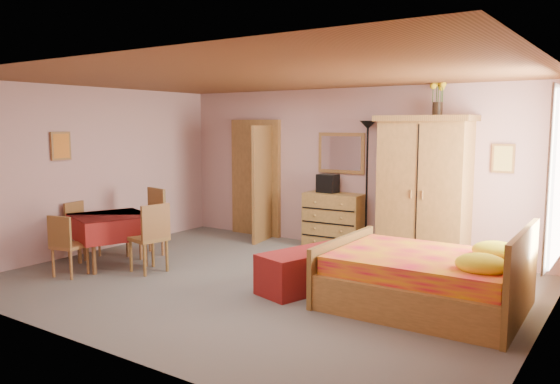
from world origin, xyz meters
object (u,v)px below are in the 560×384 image
Objects in this scene: wall_mirror at (341,153)px; dining_table at (112,240)px; stereo at (328,183)px; sunflower_vase at (438,97)px; floor_lamp at (367,187)px; chair_east at (148,237)px; chair_south at (70,245)px; wardrobe at (424,190)px; bed at (424,264)px; bench at (313,269)px; chair_north at (145,222)px; chest_of_drawers at (334,221)px; chair_west at (84,230)px.

dining_table is at bearing -125.20° from wall_mirror.
stereo is 0.62× the size of sunflower_vase.
chair_east is (-1.96, -2.76, -0.56)m from floor_lamp.
floor_lamp is 2.49× the size of chair_south.
chair_south is at bearing -119.81° from wall_mirror.
wardrobe is at bearing -10.44° from wall_mirror.
wall_mirror reaches higher than stereo.
wardrobe is 1.34m from sunflower_vase.
stereo is 3.15m from bed.
floor_lamp is 4.44m from chair_south.
floor_lamp is at bearing 3.79° from stereo.
bench is (-1.37, -0.09, -0.24)m from bed.
wall_mirror is at bearing 164.71° from floor_lamp.
chair_north is (-0.05, 0.67, 0.15)m from dining_table.
chair_east is (0.71, 0.05, 0.11)m from dining_table.
floor_lamp reaches higher than dining_table.
chest_of_drawers is at bearing -89.45° from wall_mirror.
wardrobe is at bearing -5.74° from chest_of_drawers.
bed reaches higher than chair_south.
chair_west is 1.42m from chair_east.
wall_mirror is 1.00× the size of chair_west.
floor_lamp is 2.31m from bench.
sunflower_vase reaches higher than wardrobe.
wardrobe reaches higher than chair_south.
chair_east is at bearing -170.11° from bed.
chest_of_drawers is 1.14× the size of wall_mirror.
wall_mirror is at bearing 133.96° from bed.
chair_east reaches higher than chest_of_drawers.
stereo is at bearing 179.29° from sunflower_vase.
sunflower_vase is at bearing 31.19° from chair_south.
chair_north reaches higher than chair_west.
chair_west is at bearing -148.97° from sunflower_vase.
sunflower_vase is 3.10m from bench.
floor_lamp reaches higher than chair_east.
chair_west is (-0.71, 0.05, 0.06)m from dining_table.
chair_south is (-2.13, -3.43, -0.04)m from chest_of_drawers.
bench is 2.36m from chair_east.
dining_table is (-2.13, -2.96, -1.18)m from wall_mirror.
dining_table reaches higher than bench.
dining_table is (-3.77, -2.75, -2.04)m from sunflower_vase.
sunflower_vase is at bearing 36.09° from dining_table.
chair_east is at bearing 153.07° from chair_north.
sunflower_vase is at bearing 110.23° from chair_west.
sunflower_vase is 0.54× the size of chair_east.
chair_west reaches higher than bench.
wall_mirror is at bearing -121.06° from chair_north.
wardrobe is 2.26m from bench.
sunflower_vase is 4.74m from chair_north.
sunflower_vase is at bearing -138.95° from chair_north.
stereo is 0.38× the size of chair_south.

